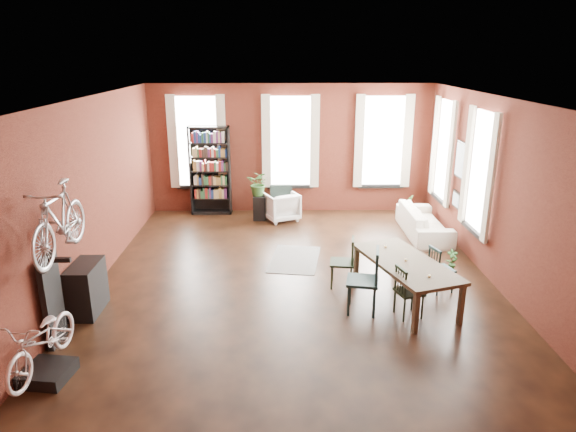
{
  "coord_description": "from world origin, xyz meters",
  "views": [
    {
      "loc": [
        -0.25,
        -8.21,
        3.9
      ],
      "look_at": [
        -0.12,
        0.6,
        1.09
      ],
      "focal_mm": 32.0,
      "sensor_mm": 36.0,
      "label": 1
    }
  ],
  "objects_px": {
    "dining_chair_b": "(342,262)",
    "bicycle_floor": "(38,315)",
    "bike_trainer": "(48,373)",
    "dining_chair_c": "(409,292)",
    "dining_table": "(404,281)",
    "cream_sofa": "(424,217)",
    "bookshelf": "(210,171)",
    "white_armchair": "(281,205)",
    "console_table": "(87,288)",
    "dining_chair_a": "(362,281)",
    "dining_chair_d": "(441,269)",
    "plant_stand": "(259,208)"
  },
  "relations": [
    {
      "from": "dining_chair_b",
      "to": "bicycle_floor",
      "type": "bearing_deg",
      "value": -48.45
    },
    {
      "from": "bike_trainer",
      "to": "bicycle_floor",
      "type": "xyz_separation_m",
      "value": [
        0.01,
        -0.01,
        0.81
      ]
    },
    {
      "from": "dining_chair_c",
      "to": "bicycle_floor",
      "type": "bearing_deg",
      "value": 92.04
    },
    {
      "from": "dining_chair_b",
      "to": "dining_chair_c",
      "type": "xyz_separation_m",
      "value": [
        0.91,
        -1.09,
        -0.03
      ]
    },
    {
      "from": "dining_table",
      "to": "cream_sofa",
      "type": "xyz_separation_m",
      "value": [
        1.19,
        3.2,
        0.06
      ]
    },
    {
      "from": "dining_chair_c",
      "to": "bookshelf",
      "type": "distance_m",
      "value": 6.6
    },
    {
      "from": "dining_table",
      "to": "white_armchair",
      "type": "bearing_deg",
      "value": 96.41
    },
    {
      "from": "console_table",
      "to": "bicycle_floor",
      "type": "xyz_separation_m",
      "value": [
        0.11,
        -1.77,
        0.49
      ]
    },
    {
      "from": "dining_chair_a",
      "to": "dining_chair_b",
      "type": "height_order",
      "value": "dining_chair_a"
    },
    {
      "from": "dining_chair_d",
      "to": "white_armchair",
      "type": "xyz_separation_m",
      "value": [
        -2.71,
        3.95,
        -0.02
      ]
    },
    {
      "from": "white_armchair",
      "to": "plant_stand",
      "type": "height_order",
      "value": "white_armchair"
    },
    {
      "from": "dining_chair_a",
      "to": "cream_sofa",
      "type": "bearing_deg",
      "value": 162.3
    },
    {
      "from": "plant_stand",
      "to": "dining_chair_d",
      "type": "bearing_deg",
      "value": -50.94
    },
    {
      "from": "dining_chair_d",
      "to": "bookshelf",
      "type": "relative_size",
      "value": 0.36
    },
    {
      "from": "dining_chair_d",
      "to": "bicycle_floor",
      "type": "bearing_deg",
      "value": 94.99
    },
    {
      "from": "dining_chair_c",
      "to": "plant_stand",
      "type": "xyz_separation_m",
      "value": [
        -2.49,
        4.86,
        -0.11
      ]
    },
    {
      "from": "dining_chair_a",
      "to": "plant_stand",
      "type": "xyz_separation_m",
      "value": [
        -1.79,
        4.7,
        -0.22
      ]
    },
    {
      "from": "bike_trainer",
      "to": "dining_chair_c",
      "type": "bearing_deg",
      "value": 17.57
    },
    {
      "from": "cream_sofa",
      "to": "dining_chair_c",
      "type": "bearing_deg",
      "value": 161.62
    },
    {
      "from": "cream_sofa",
      "to": "bicycle_floor",
      "type": "height_order",
      "value": "bicycle_floor"
    },
    {
      "from": "dining_chair_b",
      "to": "white_armchair",
      "type": "distance_m",
      "value": 3.87
    },
    {
      "from": "bike_trainer",
      "to": "dining_table",
      "type": "bearing_deg",
      "value": 22.62
    },
    {
      "from": "dining_chair_c",
      "to": "bookshelf",
      "type": "relative_size",
      "value": 0.37
    },
    {
      "from": "dining_chair_a",
      "to": "white_armchair",
      "type": "xyz_separation_m",
      "value": [
        -1.26,
        4.66,
        -0.14
      ]
    },
    {
      "from": "cream_sofa",
      "to": "console_table",
      "type": "height_order",
      "value": "cream_sofa"
    },
    {
      "from": "bike_trainer",
      "to": "plant_stand",
      "type": "distance_m",
      "value": 6.85
    },
    {
      "from": "dining_chair_c",
      "to": "white_armchair",
      "type": "xyz_separation_m",
      "value": [
        -1.95,
        4.82,
        -0.03
      ]
    },
    {
      "from": "console_table",
      "to": "plant_stand",
      "type": "relative_size",
      "value": 1.35
    },
    {
      "from": "dining_chair_d",
      "to": "cream_sofa",
      "type": "height_order",
      "value": "cream_sofa"
    },
    {
      "from": "dining_chair_a",
      "to": "bookshelf",
      "type": "xyz_separation_m",
      "value": [
        -3.02,
        5.25,
        0.58
      ]
    },
    {
      "from": "dining_chair_b",
      "to": "plant_stand",
      "type": "relative_size",
      "value": 1.48
    },
    {
      "from": "bicycle_floor",
      "to": "plant_stand",
      "type": "bearing_deg",
      "value": 75.92
    },
    {
      "from": "white_armchair",
      "to": "bike_trainer",
      "type": "distance_m",
      "value": 7.02
    },
    {
      "from": "dining_table",
      "to": "dining_chair_c",
      "type": "distance_m",
      "value": 0.51
    },
    {
      "from": "console_table",
      "to": "bicycle_floor",
      "type": "relative_size",
      "value": 0.55
    },
    {
      "from": "cream_sofa",
      "to": "dining_chair_a",
      "type": "bearing_deg",
      "value": 151.44
    },
    {
      "from": "dining_table",
      "to": "bicycle_floor",
      "type": "relative_size",
      "value": 1.4
    },
    {
      "from": "bookshelf",
      "to": "console_table",
      "type": "relative_size",
      "value": 2.75
    },
    {
      "from": "white_armchair",
      "to": "dining_table",
      "type": "bearing_deg",
      "value": 90.48
    },
    {
      "from": "dining_table",
      "to": "plant_stand",
      "type": "xyz_separation_m",
      "value": [
        -2.53,
        4.35,
        -0.05
      ]
    },
    {
      "from": "dining_chair_a",
      "to": "dining_chair_b",
      "type": "relative_size",
      "value": 1.18
    },
    {
      "from": "dining_table",
      "to": "bicycle_floor",
      "type": "distance_m",
      "value": 5.38
    },
    {
      "from": "plant_stand",
      "to": "dining_chair_a",
      "type": "bearing_deg",
      "value": -69.17
    },
    {
      "from": "bookshelf",
      "to": "dining_table",
      "type": "bearing_deg",
      "value": -52.5
    },
    {
      "from": "bicycle_floor",
      "to": "white_armchair",
      "type": "bearing_deg",
      "value": 71.73
    },
    {
      "from": "cream_sofa",
      "to": "plant_stand",
      "type": "relative_size",
      "value": 3.5
    },
    {
      "from": "dining_table",
      "to": "bike_trainer",
      "type": "height_order",
      "value": "dining_table"
    },
    {
      "from": "dining_chair_a",
      "to": "dining_chair_c",
      "type": "xyz_separation_m",
      "value": [
        0.7,
        -0.16,
        -0.11
      ]
    },
    {
      "from": "dining_chair_a",
      "to": "bookshelf",
      "type": "distance_m",
      "value": 6.08
    },
    {
      "from": "plant_stand",
      "to": "dining_chair_b",
      "type": "bearing_deg",
      "value": -67.31
    }
  ]
}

